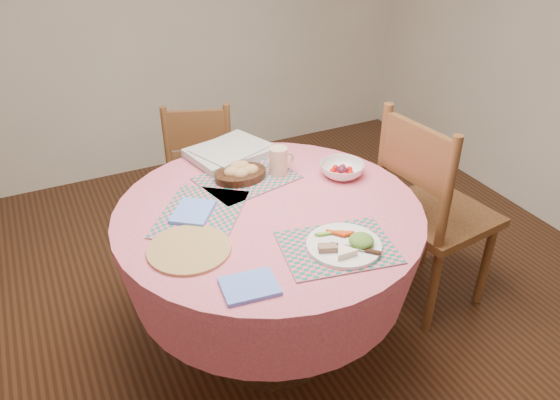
{
  "coord_description": "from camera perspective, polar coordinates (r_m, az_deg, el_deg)",
  "views": [
    {
      "loc": [
        -0.77,
        -1.67,
        1.92
      ],
      "look_at": [
        0.05,
        0.0,
        0.78
      ],
      "focal_mm": 35.0,
      "sensor_mm": 36.0,
      "label": 1
    }
  ],
  "objects": [
    {
      "name": "placemat_back",
      "position": [
        2.39,
        -3.48,
        2.3
      ],
      "size": [
        0.46,
        0.38,
        0.01
      ],
      "primitive_type": "cube",
      "rotation": [
        0.0,
        0.0,
        0.22
      ],
      "color": "#136D63",
      "rests_on": "dining_table"
    },
    {
      "name": "newspaper_stack",
      "position": [
        2.58,
        -5.44,
        5.03
      ],
      "size": [
        0.41,
        0.35,
        0.04
      ],
      "rotation": [
        0.0,
        0.0,
        0.22
      ],
      "color": "silver",
      "rests_on": "dining_table"
    },
    {
      "name": "latte_mug",
      "position": [
        2.4,
        -0.11,
        4.13
      ],
      "size": [
        0.12,
        0.08,
        0.12
      ],
      "color": "#D3B591",
      "rests_on": "placemat_back"
    },
    {
      "name": "chair_back",
      "position": [
        3.18,
        -8.28,
        3.65
      ],
      "size": [
        0.5,
        0.49,
        0.86
      ],
      "rotation": [
        0.0,
        0.0,
        2.81
      ],
      "color": "brown",
      "rests_on": "ground"
    },
    {
      "name": "ground",
      "position": [
        2.66,
        -1.0,
        -14.76
      ],
      "size": [
        4.0,
        4.0,
        0.0
      ],
      "primitive_type": "plane",
      "color": "#331C0F",
      "rests_on": "ground"
    },
    {
      "name": "placemat_left",
      "position": [
        2.17,
        -8.29,
        -1.42
      ],
      "size": [
        0.48,
        0.5,
        0.01
      ],
      "primitive_type": "cube",
      "rotation": [
        0.0,
        0.0,
        0.93
      ],
      "color": "#136D63",
      "rests_on": "dining_table"
    },
    {
      "name": "placemat_front",
      "position": [
        1.97,
        6.05,
        -4.94
      ],
      "size": [
        0.45,
        0.37,
        0.01
      ],
      "primitive_type": "cube",
      "rotation": [
        0.0,
        0.0,
        -0.19
      ],
      "color": "#136D63",
      "rests_on": "dining_table"
    },
    {
      "name": "wicker_trivet",
      "position": [
        1.97,
        -9.48,
        -5.09
      ],
      "size": [
        0.3,
        0.3,
        0.01
      ],
      "primitive_type": "cylinder",
      "color": "olive",
      "rests_on": "dining_table"
    },
    {
      "name": "bread_bowl",
      "position": [
        2.38,
        -4.16,
        2.94
      ],
      "size": [
        0.23,
        0.23,
        0.08
      ],
      "color": "black",
      "rests_on": "placemat_back"
    },
    {
      "name": "fruit_bowl",
      "position": [
        2.42,
        6.48,
        3.16
      ],
      "size": [
        0.22,
        0.22,
        0.06
      ],
      "rotation": [
        0.0,
        0.0,
        0.17
      ],
      "color": "white",
      "rests_on": "dining_table"
    },
    {
      "name": "chair_right",
      "position": [
        2.66,
        15.38,
        -0.95
      ],
      "size": [
        0.51,
        0.53,
        1.03
      ],
      "rotation": [
        0.0,
        0.0,
        1.69
      ],
      "color": "brown",
      "rests_on": "ground"
    },
    {
      "name": "dining_table",
      "position": [
        2.29,
        -1.13,
        -5.09
      ],
      "size": [
        1.24,
        1.24,
        0.75
      ],
      "color": "#DE687A",
      "rests_on": "ground"
    },
    {
      "name": "napkin_near",
      "position": [
        1.79,
        -3.21,
        -8.99
      ],
      "size": [
        0.19,
        0.16,
        0.01
      ],
      "primitive_type": "cube",
      "rotation": [
        0.0,
        0.0,
        -0.11
      ],
      "color": "#5F89F5",
      "rests_on": "dining_table"
    },
    {
      "name": "napkin_far",
      "position": [
        2.16,
        -9.08,
        -1.23
      ],
      "size": [
        0.22,
        0.23,
        0.01
      ],
      "primitive_type": "cube",
      "rotation": [
        0.0,
        0.0,
        0.93
      ],
      "color": "#5F89F5",
      "rests_on": "placemat_left"
    },
    {
      "name": "dinner_plate",
      "position": [
        1.96,
        6.96,
        -4.55
      ],
      "size": [
        0.27,
        0.27,
        0.05
      ],
      "rotation": [
        0.0,
        0.0,
        -0.37
      ],
      "color": "white",
      "rests_on": "placemat_front"
    }
  ]
}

